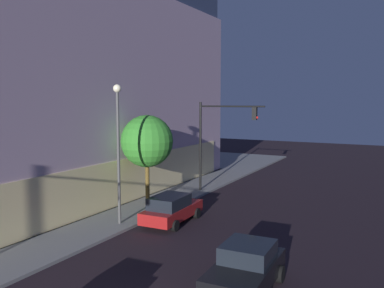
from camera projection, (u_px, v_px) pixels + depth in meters
name	position (u px, v px, depth m)	size (l,w,h in m)	color
traffic_light_far_corner	(219.00, 131.00, 29.97)	(0.49, 4.99, 6.65)	black
street_lamp_sidewalk	(118.00, 137.00, 22.00)	(0.44, 0.44, 7.60)	#494949
sidewalk_tree	(147.00, 141.00, 26.21)	(3.37, 3.37, 5.83)	brown
car_black	(246.00, 268.00, 14.73)	(4.29, 2.28, 1.70)	black
car_red	(171.00, 209.00, 23.01)	(4.43, 2.16, 1.60)	maroon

